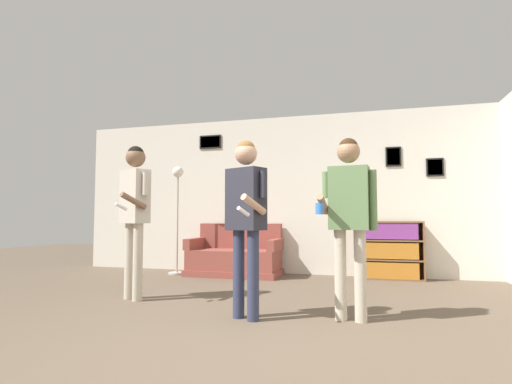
{
  "coord_description": "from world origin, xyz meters",
  "views": [
    {
      "loc": [
        1.0,
        -2.56,
        0.93
      ],
      "look_at": [
        -0.29,
        2.09,
        1.25
      ],
      "focal_mm": 28.0,
      "sensor_mm": 36.0,
      "label": 1
    }
  ],
  "objects_px": {
    "bookshelf": "(390,250)",
    "floor_lamp": "(178,201)",
    "person_player_foreground_center": "(246,208)",
    "person_player_foreground_left": "(135,203)",
    "couch": "(235,258)",
    "person_watcher_holding_cup": "(349,207)"
  },
  "relations": [
    {
      "from": "person_player_foreground_left",
      "to": "floor_lamp",
      "type": "bearing_deg",
      "value": 103.2
    },
    {
      "from": "person_watcher_holding_cup",
      "to": "bookshelf",
      "type": "bearing_deg",
      "value": 79.75
    },
    {
      "from": "person_player_foreground_center",
      "to": "person_watcher_holding_cup",
      "type": "bearing_deg",
      "value": 11.52
    },
    {
      "from": "floor_lamp",
      "to": "person_watcher_holding_cup",
      "type": "xyz_separation_m",
      "value": [
        2.94,
        -2.39,
        -0.19
      ]
    },
    {
      "from": "floor_lamp",
      "to": "person_player_foreground_left",
      "type": "bearing_deg",
      "value": -76.8
    },
    {
      "from": "couch",
      "to": "person_watcher_holding_cup",
      "type": "bearing_deg",
      "value": -52.42
    },
    {
      "from": "couch",
      "to": "person_watcher_holding_cup",
      "type": "xyz_separation_m",
      "value": [
        1.96,
        -2.55,
        0.75
      ]
    },
    {
      "from": "couch",
      "to": "floor_lamp",
      "type": "height_order",
      "value": "floor_lamp"
    },
    {
      "from": "couch",
      "to": "bookshelf",
      "type": "xyz_separation_m",
      "value": [
        2.46,
        0.2,
        0.16
      ]
    },
    {
      "from": "bookshelf",
      "to": "person_watcher_holding_cup",
      "type": "height_order",
      "value": "person_watcher_holding_cup"
    },
    {
      "from": "person_player_foreground_center",
      "to": "bookshelf",
      "type": "bearing_deg",
      "value": 63.89
    },
    {
      "from": "person_player_foreground_left",
      "to": "person_player_foreground_center",
      "type": "height_order",
      "value": "person_player_foreground_left"
    },
    {
      "from": "person_player_foreground_center",
      "to": "couch",
      "type": "bearing_deg",
      "value": 110.34
    },
    {
      "from": "bookshelf",
      "to": "person_player_foreground_left",
      "type": "height_order",
      "value": "person_player_foreground_left"
    },
    {
      "from": "floor_lamp",
      "to": "person_player_foreground_center",
      "type": "bearing_deg",
      "value": -52.23
    },
    {
      "from": "bookshelf",
      "to": "person_watcher_holding_cup",
      "type": "distance_m",
      "value": 2.85
    },
    {
      "from": "person_player_foreground_left",
      "to": "person_player_foreground_center",
      "type": "relative_size",
      "value": 1.07
    },
    {
      "from": "bookshelf",
      "to": "person_watcher_holding_cup",
      "type": "xyz_separation_m",
      "value": [
        -0.5,
        -2.75,
        0.59
      ]
    },
    {
      "from": "person_player_foreground_center",
      "to": "floor_lamp",
      "type": "bearing_deg",
      "value": 127.77
    },
    {
      "from": "bookshelf",
      "to": "floor_lamp",
      "type": "xyz_separation_m",
      "value": [
        -3.44,
        -0.36,
        0.79
      ]
    },
    {
      "from": "couch",
      "to": "person_player_foreground_left",
      "type": "relative_size",
      "value": 0.85
    },
    {
      "from": "bookshelf",
      "to": "floor_lamp",
      "type": "distance_m",
      "value": 3.55
    }
  ]
}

